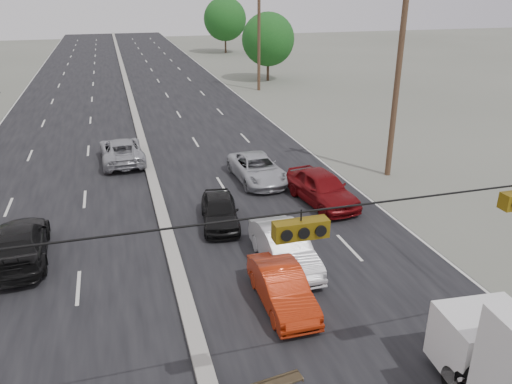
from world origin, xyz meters
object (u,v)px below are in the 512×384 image
tree_right_mid (268,39)px  queue_car_a (220,211)px  utility_pole_right_b (397,81)px  tree_right_far (225,19)px  queue_car_e (322,188)px  utility_pole_right_c (259,37)px  queue_car_c (257,169)px  oncoming_far (122,151)px  red_sedan (282,288)px  queue_car_b (284,248)px  oncoming_near (19,244)px

tree_right_mid → queue_car_a: (-12.66, -33.52, -3.69)m
tree_right_mid → utility_pole_right_b: bearing=-94.8°
tree_right_far → queue_car_e: size_ratio=1.76×
utility_pole_right_b → utility_pole_right_c: (0.00, 25.00, 0.00)m
utility_pole_right_b → queue_car_c: utility_pole_right_b is taller
tree_right_far → oncoming_far: tree_right_far is taller
utility_pole_right_b → queue_car_c: (-7.14, 1.07, -4.44)m
queue_car_a → queue_car_e: (5.12, 0.89, 0.14)m
utility_pole_right_c → queue_car_c: (-7.14, -23.93, -4.44)m
red_sedan → queue_car_b: bearing=69.2°
red_sedan → queue_car_a: queue_car_a is taller
red_sedan → queue_car_a: 6.38m
queue_car_e → queue_car_b: bearing=-133.7°
red_sedan → oncoming_near: 10.09m
red_sedan → queue_car_c: bearing=77.9°
utility_pole_right_b → tree_right_far: size_ratio=1.23×
queue_car_a → oncoming_far: (-3.74, 9.70, 0.06)m
queue_car_a → utility_pole_right_b: bearing=27.0°
queue_car_a → red_sedan: bearing=-76.1°
utility_pole_right_b → red_sedan: (-9.50, -9.86, -4.47)m
queue_car_a → queue_car_c: 5.49m
utility_pole_right_b → queue_car_a: utility_pole_right_b is taller
tree_right_mid → red_sedan: tree_right_mid is taller
queue_car_c → queue_car_e: bearing=-63.0°
tree_right_mid → tree_right_far: bearing=87.7°
queue_car_e → red_sedan: bearing=-129.3°
queue_car_c → queue_car_e: size_ratio=1.03×
queue_car_a → queue_car_c: queue_car_c is taller
queue_car_c → tree_right_far: bearing=76.2°
utility_pole_right_c → queue_car_b: utility_pole_right_c is taller
tree_right_far → queue_car_a: bearing=-103.1°
queue_car_b → oncoming_far: 14.69m
tree_right_mid → oncoming_near: 40.24m
utility_pole_right_c → tree_right_mid: size_ratio=1.40×
oncoming_near → red_sedan: bearing=144.4°
tree_right_far → oncoming_near: size_ratio=1.65×
tree_right_mid → oncoming_far: (-16.40, -23.82, -3.63)m
tree_right_far → tree_right_mid: bearing=-92.3°
queue_car_a → queue_car_b: queue_car_b is taller
tree_right_mid → queue_car_c: size_ratio=1.49×
queue_car_c → queue_car_e: (2.10, -3.70, 0.12)m
utility_pole_right_b → tree_right_mid: bearing=85.2°
red_sedan → queue_car_e: queue_car_e is taller
queue_car_a → queue_car_c: bearing=64.6°
tree_right_mid → queue_car_a: bearing=-110.7°
red_sedan → queue_car_b: queue_car_b is taller
queue_car_b → queue_car_e: (3.57, 4.90, 0.07)m
queue_car_b → queue_car_c: queue_car_b is taller
tree_right_mid → queue_car_e: (-7.54, -32.63, -3.55)m
queue_car_c → oncoming_near: (-10.87, -5.51, 0.05)m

